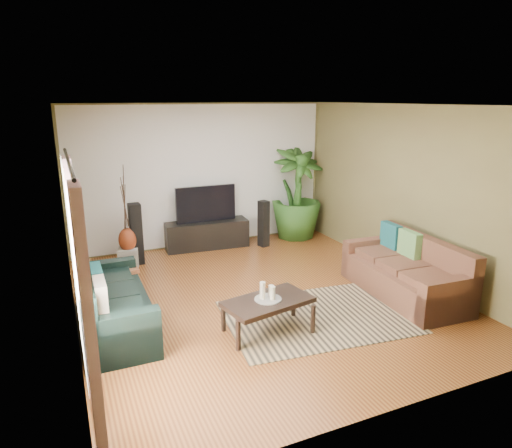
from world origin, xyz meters
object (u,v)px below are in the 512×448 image
sofa_left (113,297)px  sofa_right (405,268)px  tv_stand (207,234)px  potted_plant (296,193)px  speaker_left (136,234)px  television (206,204)px  side_table (120,283)px  pedestal (129,257)px  coffee_table (268,316)px  speaker_right (264,224)px  vase (127,240)px

sofa_left → sofa_right: (3.98, -0.65, 0.00)m
tv_stand → potted_plant: potted_plant is taller
tv_stand → speaker_left: speaker_left is taller
sofa_right → potted_plant: (-0.05, 3.19, 0.50)m
television → side_table: (-1.84, -1.73, -0.62)m
sofa_left → pedestal: sofa_left is taller
coffee_table → side_table: size_ratio=2.21×
speaker_right → side_table: speaker_right is taller
pedestal → vase: 0.31m
tv_stand → pedestal: 1.60m
potted_plant → coffee_table: bearing=-123.2°
sofa_left → speaker_right: speaker_right is taller
vase → side_table: size_ratio=0.86×
side_table → tv_stand: bearing=43.3°
speaker_right → vase: (-2.57, -0.07, 0.02)m
vase → side_table: 1.36m
sofa_right → side_table: bearing=-108.6°
speaker_left → side_table: size_ratio=2.23×
coffee_table → pedestal: bearing=100.7°
speaker_left → speaker_right: speaker_left is taller
tv_stand → pedestal: tv_stand is taller
coffee_table → speaker_left: bearing=97.7°
vase → potted_plant: bearing=6.1°
television → potted_plant: 1.89m
sofa_left → pedestal: 2.25m
television → speaker_left: bearing=-165.2°
sofa_right → coffee_table: sofa_right is taller
sofa_right → television: size_ratio=1.71×
potted_plant → side_table: 4.15m
sofa_right → pedestal: bearing=-125.8°
speaker_left → pedestal: 0.41m
television → pedestal: bearing=-164.2°
sofa_left → coffee_table: 1.92m
tv_stand → sofa_left: bearing=-123.6°
sofa_left → speaker_left: bearing=-16.0°
sofa_left → tv_stand: 3.32m
television → pedestal: (-1.54, -0.43, -0.70)m
speaker_left → sofa_right: bearing=-43.9°
vase → coffee_table: bearing=-68.2°
sofa_left → speaker_right: (3.07, 2.25, 0.02)m
sofa_left → vase: (0.50, 2.18, 0.04)m
pedestal → speaker_left: bearing=23.4°
speaker_right → vase: bearing=166.1°
speaker_left → side_table: speaker_left is taller
speaker_left → vase: bearing=-159.5°
potted_plant → tv_stand: bearing=178.0°
television → side_table: size_ratio=2.40×
tv_stand → side_table: bearing=-132.3°
sofa_right → tv_stand: (-1.94, 3.26, -0.16)m
potted_plant → vase: size_ratio=4.46×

